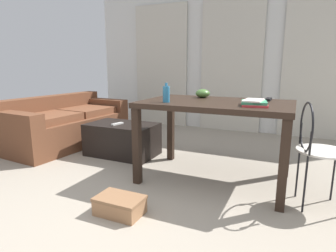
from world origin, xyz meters
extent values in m
plane|color=gray|center=(0.00, 1.46, 0.00)|extent=(8.92, 8.92, 0.00)
cube|color=silver|center=(0.00, 3.72, 1.28)|extent=(5.29, 0.10, 2.56)
cube|color=beige|center=(-1.35, 3.63, 1.13)|extent=(1.06, 0.03, 2.25)
cube|color=beige|center=(0.00, 3.63, 1.13)|extent=(1.06, 0.03, 2.25)
cube|color=beige|center=(1.35, 3.63, 1.13)|extent=(1.06, 0.03, 2.25)
cube|color=brown|center=(-1.94, 1.71, 0.20)|extent=(0.98, 1.85, 0.40)
cube|color=brown|center=(-2.27, 1.74, 0.55)|extent=(0.33, 1.81, 0.30)
cube|color=brown|center=(-1.88, 2.51, 0.50)|extent=(0.87, 0.26, 0.19)
cube|color=brown|center=(-2.00, 0.92, 0.50)|extent=(0.87, 0.26, 0.19)
cube|color=brown|center=(-1.87, 2.06, 0.45)|extent=(0.66, 0.71, 0.10)
cube|color=brown|center=(-1.92, 1.36, 0.45)|extent=(0.66, 0.71, 0.10)
cube|color=black|center=(-0.92, 1.61, 0.21)|extent=(0.87, 0.54, 0.41)
cube|color=black|center=(0.38, 1.30, 0.77)|extent=(1.41, 0.90, 0.05)
cube|color=black|center=(-0.28, 0.90, 0.37)|extent=(0.07, 0.07, 0.75)
cube|color=black|center=(1.04, 0.90, 0.37)|extent=(0.07, 0.07, 0.75)
cube|color=black|center=(-0.28, 1.70, 0.37)|extent=(0.07, 0.07, 0.75)
cube|color=black|center=(1.04, 1.70, 0.37)|extent=(0.07, 0.07, 0.75)
cylinder|color=silver|center=(1.31, 1.11, 0.47)|extent=(0.40, 0.40, 0.02)
cylinder|color=black|center=(1.42, 1.28, 0.23)|extent=(0.02, 0.02, 0.46)
cylinder|color=black|center=(1.20, 0.95, 0.23)|extent=(0.02, 0.02, 0.46)
cylinder|color=black|center=(1.15, 1.22, 0.23)|extent=(0.02, 0.02, 0.46)
torus|color=black|center=(1.17, 1.08, 0.66)|extent=(0.09, 0.39, 0.40)
cylinder|color=black|center=(1.21, 0.92, 0.57)|extent=(0.02, 0.02, 0.18)
cylinder|color=black|center=(1.14, 1.25, 0.57)|extent=(0.02, 0.02, 0.18)
cylinder|color=teal|center=(-0.03, 1.04, 0.87)|extent=(0.07, 0.07, 0.15)
cylinder|color=teal|center=(-0.03, 1.04, 0.96)|extent=(0.02, 0.02, 0.03)
ellipsoid|color=#477033|center=(0.16, 1.57, 0.84)|extent=(0.15, 0.15, 0.09)
cube|color=red|center=(0.76, 1.14, 0.81)|extent=(0.24, 0.29, 0.02)
cube|color=#2D7F56|center=(0.75, 1.15, 0.83)|extent=(0.24, 0.27, 0.02)
cube|color=silver|center=(0.75, 1.14, 0.84)|extent=(0.16, 0.25, 0.01)
cube|color=black|center=(0.83, 1.58, 0.81)|extent=(0.06, 0.16, 0.02)
cube|color=#B7B7B2|center=(-0.95, 1.54, 0.42)|extent=(0.08, 0.18, 0.02)
cube|color=#996B47|center=(-0.10, 0.32, 0.06)|extent=(0.36, 0.23, 0.12)
cube|color=brown|center=(-0.10, 0.32, 0.13)|extent=(0.37, 0.24, 0.02)
camera|label=1|loc=(1.08, -1.35, 1.13)|focal=30.14mm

